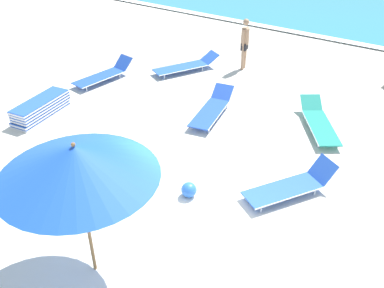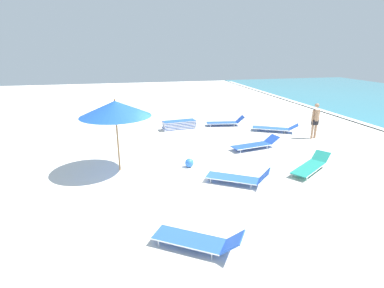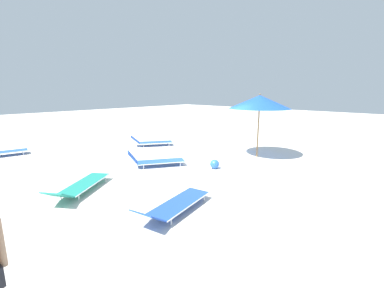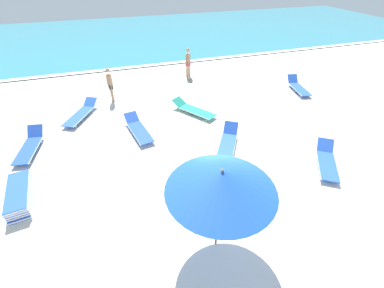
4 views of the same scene
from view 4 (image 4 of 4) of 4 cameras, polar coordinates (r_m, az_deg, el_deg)
name	(u,v)px [view 4 (image 4 of 4)]	position (r m, az deg, el deg)	size (l,w,h in m)	color
ground_plane	(221,181)	(9.04, 6.50, -8.13)	(60.00, 60.00, 0.16)	silver
ocean_water	(137,35)	(27.54, -12.21, 22.65)	(60.00, 18.32, 0.07)	teal
beach_umbrella	(221,181)	(5.60, 6.56, -8.23)	(2.50, 2.50, 2.66)	olive
lounger_stack	(20,195)	(9.67, -33.95, -9.46)	(0.86, 1.95, 0.49)	blue
sun_lounger_under_umbrella	(194,109)	(12.55, 0.36, 7.70)	(1.80, 2.26, 0.47)	#1E8475
sun_lounger_beside_umbrella	(138,129)	(11.28, -11.83, 3.26)	(1.02, 2.34, 0.49)	blue
sun_lounger_near_water_left	(29,146)	(11.87, -32.43, -0.40)	(0.92, 2.22, 0.57)	blue
sun_lounger_near_water_right	(81,113)	(13.31, -23.46, 6.30)	(1.64, 2.37, 0.48)	blue
sun_lounger_mid_beach_solo	(327,161)	(10.53, 27.80, -3.35)	(1.65, 2.05, 0.55)	blue
sun_lounger_mid_beach_pair_a	(298,87)	(16.07, 22.55, 11.65)	(1.00, 2.19, 0.59)	blue
sun_lounger_mid_beach_pair_b	(228,142)	(10.31, 7.94, 0.38)	(1.62, 2.08, 0.62)	blue
beachgoer_wading_adult	(110,83)	(14.04, -17.79, 12.80)	(0.27, 0.45, 1.76)	#A37A5B
beachgoer_shoreline_child	(188,61)	(16.57, -0.90, 18.00)	(0.38, 0.32, 1.76)	#A37A5B
beach_ball	(195,174)	(8.88, 0.70, -6.63)	(0.34, 0.34, 0.34)	blue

